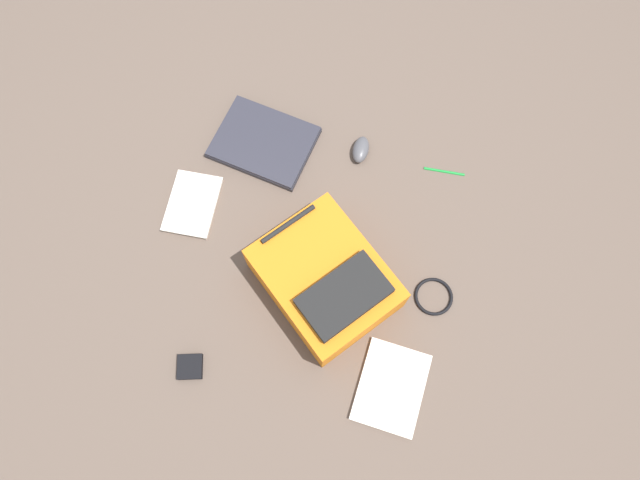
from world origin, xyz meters
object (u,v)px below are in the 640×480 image
Objects in this scene: book_comic at (391,387)px; cable_coil at (434,297)px; backpack at (326,280)px; earbud_pouch at (190,367)px; computer_mouse at (361,150)px; laptop at (264,142)px; book_manual at (193,204)px; pen_black at (444,171)px.

book_comic is 2.13× the size of cable_coil.
backpack reaches higher than earbud_pouch.
earbud_pouch is at bearing -113.13° from computer_mouse.
laptop reaches higher than book_comic.
laptop is at bearing 130.94° from book_comic.
book_comic is at bearing -103.20° from cable_coil.
backpack is at bearing -91.32° from computer_mouse.
computer_mouse reaches higher than book_manual.
book_manual is at bearing 162.33° from backpack.
pen_black is at bearing 59.29° from backpack.
backpack is 6.93× the size of earbud_pouch.
computer_mouse reaches higher than laptop.
book_comic is at bearing -28.27° from book_manual.
book_manual is 0.56m from earbud_pouch.
backpack is at bearing 46.08° from earbud_pouch.
backpack reaches higher than computer_mouse.
backpack is 0.51m from earbud_pouch.
laptop is at bearing 150.11° from cable_coil.
cable_coil is (0.36, -0.46, -0.02)m from computer_mouse.
laptop reaches higher than earbud_pouch.
pen_black is (0.31, 0.51, -0.08)m from backpack.
laptop is 0.81m from cable_coil.
cable_coil is 0.82m from earbud_pouch.
laptop reaches higher than cable_coil.
computer_mouse is 0.31m from pen_black.
book_comic is (0.28, -0.26, -0.08)m from backpack.
book_comic is 1.13× the size of book_manual.
book_comic is 0.64m from earbud_pouch.
book_manual is 1.66× the size of pen_black.
pen_black is at bearing -1.35° from computer_mouse.
cable_coil is at bearing -7.22° from book_manual.
pen_black is (0.03, 0.78, -0.00)m from book_comic.
laptop is at bearing 89.88° from earbud_pouch.
earbud_pouch is at bearing -72.07° from book_manual.
cable_coil is at bearing 76.80° from book_comic.
book_manual is 1.89× the size of cable_coil.
backpack is at bearing -171.16° from cable_coil.
earbud_pouch is (0.17, -0.53, 0.00)m from book_manual.
earbud_pouch is (-0.35, -0.88, -0.01)m from computer_mouse.
laptop is (-0.35, 0.46, -0.07)m from backpack.
computer_mouse is (-0.00, 0.51, -0.06)m from backpack.
pen_black is (0.83, 0.35, -0.01)m from book_manual.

